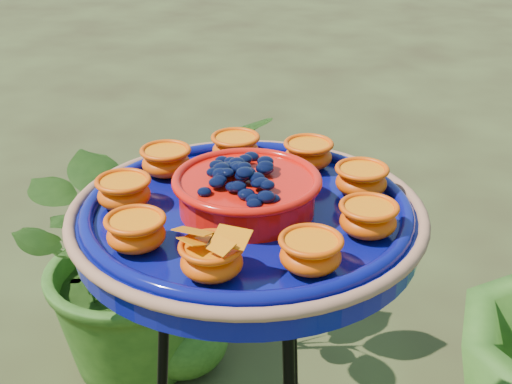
# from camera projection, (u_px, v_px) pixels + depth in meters

# --- Properties ---
(feeder_dish) EXTENTS (0.62, 0.62, 0.12)m
(feeder_dish) POSITION_uv_depth(u_px,v_px,m) (247.00, 211.00, 1.03)
(feeder_dish) COLOR #080B60
(feeder_dish) RESTS_ON tripod_stand
(shrub_back_left) EXTENTS (0.99, 1.01, 0.85)m
(shrub_back_left) POSITION_uv_depth(u_px,v_px,m) (133.00, 243.00, 2.14)
(shrub_back_left) COLOR #254913
(shrub_back_left) RESTS_ON ground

